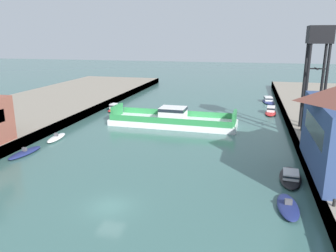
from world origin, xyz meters
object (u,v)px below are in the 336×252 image
(moored_boat_near_left, at_px, (288,207))
(moored_boat_far_right, at_px, (271,111))
(moored_boat_far_left, at_px, (268,100))
(moored_boat_mid_right, at_px, (290,176))
(moored_boat_upstream_a, at_px, (114,108))
(crane_tower, at_px, (319,48))
(moored_boat_mid_left, at_px, (56,138))
(chain_ferry, at_px, (173,120))
(moored_boat_near_right, at_px, (25,153))

(moored_boat_near_left, xyz_separation_m, moored_boat_far_right, (0.51, 42.86, 0.32))
(moored_boat_far_left, bearing_deg, moored_boat_far_right, -90.33)
(moored_boat_mid_right, relative_size, moored_boat_upstream_a, 1.23)
(moored_boat_far_left, relative_size, crane_tower, 0.51)
(moored_boat_mid_right, relative_size, crane_tower, 0.43)
(moored_boat_near_left, distance_m, moored_boat_far_right, 42.86)
(moored_boat_near_left, relative_size, crane_tower, 0.35)
(moored_boat_mid_left, distance_m, moored_boat_mid_right, 36.10)
(moored_boat_far_left, bearing_deg, moored_boat_mid_right, -89.56)
(chain_ferry, distance_m, moored_boat_far_left, 33.82)
(moored_boat_mid_left, xyz_separation_m, moored_boat_far_left, (34.91, 41.64, 0.22))
(moored_boat_near_left, relative_size, moored_boat_far_right, 0.86)
(moored_boat_near_right, bearing_deg, moored_boat_far_right, 45.10)
(moored_boat_near_right, bearing_deg, crane_tower, 23.77)
(moored_boat_far_right, bearing_deg, moored_boat_near_left, -90.68)
(moored_boat_far_left, bearing_deg, chain_ferry, -123.20)
(moored_boat_near_right, relative_size, moored_boat_far_left, 0.76)
(moored_boat_near_right, relative_size, crane_tower, 0.39)
(moored_boat_far_right, bearing_deg, crane_tower, -73.90)
(moored_boat_near_right, height_order, moored_boat_mid_left, moored_boat_mid_left)
(moored_boat_near_left, bearing_deg, crane_tower, 77.53)
(chain_ferry, relative_size, moored_boat_mid_right, 3.39)
(moored_boat_near_right, height_order, moored_boat_upstream_a, moored_boat_upstream_a)
(moored_boat_mid_right, height_order, moored_boat_far_right, moored_boat_far_right)
(moored_boat_far_left, xyz_separation_m, moored_boat_far_right, (-0.08, -13.71, 0.08))
(moored_boat_upstream_a, height_order, crane_tower, crane_tower)
(chain_ferry, xyz_separation_m, moored_boat_upstream_a, (-15.91, 9.59, -0.44))
(moored_boat_near_right, bearing_deg, moored_boat_near_left, -12.20)
(moored_boat_mid_right, xyz_separation_m, moored_boat_far_right, (-0.46, 35.53, 0.18))
(moored_boat_upstream_a, bearing_deg, moored_boat_far_right, 8.27)
(moored_boat_far_left, xyz_separation_m, crane_tower, (5.00, -31.31, 13.94))
(moored_boat_far_right, relative_size, moored_boat_upstream_a, 1.16)
(moored_boat_near_right, xyz_separation_m, crane_tower, (40.31, 17.75, 14.21))
(moored_boat_mid_left, relative_size, moored_boat_far_left, 0.66)
(moored_boat_near_left, height_order, moored_boat_near_right, moored_boat_near_left)
(moored_boat_far_right, bearing_deg, moored_boat_far_left, 89.67)
(moored_boat_mid_left, distance_m, moored_boat_far_left, 54.34)
(moored_boat_mid_left, distance_m, crane_tower, 43.59)
(chain_ferry, bearing_deg, moored_boat_upstream_a, 148.92)
(moored_boat_near_right, distance_m, moored_boat_upstream_a, 30.37)
(chain_ferry, height_order, moored_boat_upstream_a, chain_ferry)
(moored_boat_mid_right, xyz_separation_m, crane_tower, (4.62, 17.93, 14.04))
(moored_boat_far_left, relative_size, moored_boat_upstream_a, 1.44)
(moored_boat_upstream_a, bearing_deg, chain_ferry, -31.08)
(chain_ferry, xyz_separation_m, moored_boat_far_right, (18.44, 14.59, -0.44))
(moored_boat_near_left, height_order, crane_tower, crane_tower)
(chain_ferry, xyz_separation_m, moored_boat_mid_left, (-16.40, -13.34, -0.75))
(moored_boat_mid_left, bearing_deg, moored_boat_upstream_a, 88.80)
(moored_boat_near_left, distance_m, moored_boat_near_right, 35.53)
(moored_boat_mid_left, height_order, moored_boat_far_left, moored_boat_far_left)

